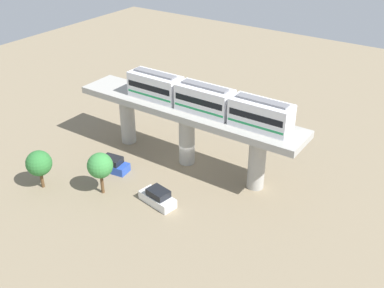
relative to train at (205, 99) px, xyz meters
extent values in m
plane|color=#84755B|center=(0.00, -2.45, -9.01)|extent=(120.00, 120.00, 0.00)
cylinder|color=#A8A59E|center=(0.00, -11.83, -5.67)|extent=(1.90, 1.90, 6.68)
cylinder|color=#A8A59E|center=(0.00, -2.45, -5.67)|extent=(1.90, 1.90, 6.68)
cylinder|color=#A8A59E|center=(0.00, 6.92, -5.67)|extent=(1.90, 1.90, 6.68)
cube|color=#A8A59E|center=(0.00, -2.45, -1.93)|extent=(5.20, 28.85, 0.80)
cube|color=white|center=(0.00, -6.95, -0.03)|extent=(2.60, 6.60, 3.00)
cube|color=black|center=(0.00, -6.95, 0.22)|extent=(2.64, 6.07, 0.70)
cube|color=#1E8C4C|center=(0.00, -6.95, -0.78)|extent=(2.64, 6.34, 0.24)
cube|color=slate|center=(0.00, -6.95, 1.59)|extent=(1.10, 5.61, 0.24)
cube|color=white|center=(0.00, 0.00, -0.03)|extent=(2.60, 6.60, 3.00)
cube|color=black|center=(0.00, 0.00, 0.22)|extent=(2.64, 6.07, 0.70)
cube|color=#1E8C4C|center=(0.00, 0.00, -0.78)|extent=(2.64, 6.34, 0.24)
cube|color=slate|center=(0.00, 0.00, 1.59)|extent=(1.10, 5.61, 0.24)
cube|color=white|center=(0.00, 6.95, -0.03)|extent=(2.60, 6.60, 3.00)
cube|color=black|center=(0.00, 6.95, 0.22)|extent=(2.64, 6.07, 0.70)
cube|color=#1E8C4C|center=(0.00, 6.95, -0.78)|extent=(2.64, 6.34, 0.24)
cube|color=slate|center=(0.00, 6.95, 1.59)|extent=(1.10, 5.61, 0.24)
cube|color=white|center=(8.68, -0.25, -8.51)|extent=(2.50, 4.45, 1.00)
cube|color=black|center=(8.68, -0.10, -7.63)|extent=(2.01, 2.55, 0.76)
cube|color=#284CB7|center=(6.52, -8.88, -8.51)|extent=(2.37, 4.41, 1.00)
cube|color=black|center=(6.52, -8.73, -7.63)|extent=(1.95, 2.51, 0.76)
cylinder|color=brown|center=(10.54, -6.48, -7.64)|extent=(0.36, 0.36, 2.75)
sphere|color=#38843D|center=(10.54, -6.48, -5.49)|extent=(2.81, 2.81, 2.81)
cylinder|color=brown|center=(13.55, -12.84, -7.84)|extent=(0.36, 0.36, 2.34)
sphere|color=#2D7233|center=(13.55, -12.84, -5.88)|extent=(2.87, 2.87, 2.87)
camera|label=1|loc=(39.65, 25.32, 20.78)|focal=43.15mm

